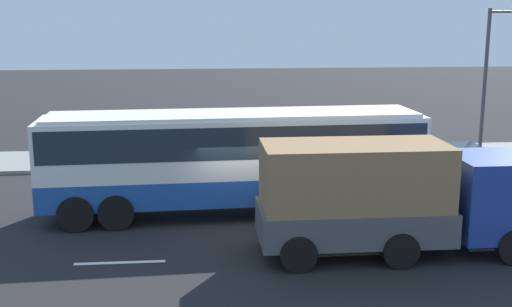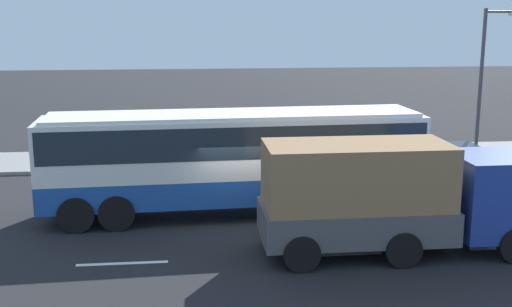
% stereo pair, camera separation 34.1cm
% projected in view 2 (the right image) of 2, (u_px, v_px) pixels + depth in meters
% --- Properties ---
extents(ground_plane, '(120.00, 120.00, 0.00)m').
position_uv_depth(ground_plane, '(239.00, 223.00, 20.14)').
color(ground_plane, black).
extents(sidewalk_curb, '(80.00, 4.00, 0.15)m').
position_uv_depth(sidewalk_curb, '(223.00, 158.00, 29.02)').
color(sidewalk_curb, gray).
rests_on(sidewalk_curb, ground_plane).
extents(lane_centreline, '(33.86, 0.16, 0.01)m').
position_uv_depth(lane_centreline, '(257.00, 258.00, 17.27)').
color(lane_centreline, white).
rests_on(lane_centreline, ground_plane).
extents(coach_bus, '(12.37, 3.06, 3.37)m').
position_uv_depth(coach_bus, '(234.00, 152.00, 20.71)').
color(coach_bus, '#1E4C9E').
rests_on(coach_bus, ground_plane).
extents(cargo_truck, '(7.53, 2.50, 3.09)m').
position_uv_depth(cargo_truck, '(394.00, 194.00, 17.38)').
color(cargo_truck, navy).
rests_on(cargo_truck, ground_plane).
extents(car_red_compact, '(4.32, 2.00, 1.45)m').
position_uv_depth(car_red_compact, '(449.00, 162.00, 25.12)').
color(car_red_compact, '#B21919').
rests_on(car_red_compact, ground_plane).
extents(pedestrian_near_curb, '(0.32, 0.32, 1.68)m').
position_uv_depth(pedestrian_near_curb, '(421.00, 135.00, 29.01)').
color(pedestrian_near_curb, brown).
rests_on(pedestrian_near_curb, sidewalk_curb).
extents(pedestrian_at_crossing, '(0.32, 0.32, 1.76)m').
position_uv_depth(pedestrian_at_crossing, '(190.00, 137.00, 28.04)').
color(pedestrian_at_crossing, '#38334C').
rests_on(pedestrian_at_crossing, sidewalk_curb).
extents(street_lamp, '(1.66, 0.24, 6.57)m').
position_uv_depth(street_lamp, '(485.00, 74.00, 27.87)').
color(street_lamp, '#47474C').
rests_on(street_lamp, sidewalk_curb).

